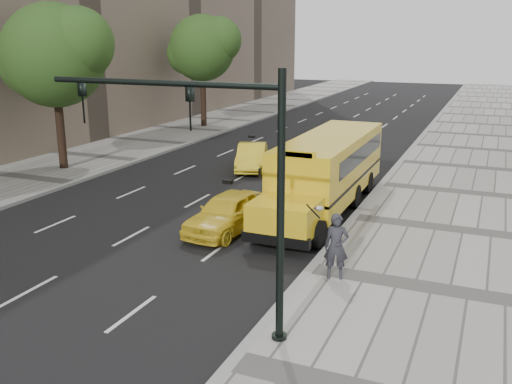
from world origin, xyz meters
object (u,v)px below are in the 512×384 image
at_px(tree_b, 55,55).
at_px(taxi_far, 252,157).
at_px(tree_c, 203,47).
at_px(pedestrian, 336,246).
at_px(school_bus, 328,166).
at_px(traffic_signal, 223,170).
at_px(taxi_near, 228,212).

bearing_deg(tree_b, taxi_far, 24.27).
distance_m(tree_c, pedestrian, 30.37).
bearing_deg(school_bus, taxi_far, 137.95).
bearing_deg(school_bus, pedestrian, -72.05).
bearing_deg(taxi_far, traffic_signal, -87.59).
bearing_deg(school_bus, tree_b, 176.10).
bearing_deg(school_bus, traffic_signal, -86.49).
height_order(tree_c, pedestrian, tree_c).
xyz_separation_m(tree_b, tree_c, (-0.01, 16.06, 0.06)).
height_order(tree_b, tree_c, tree_b).
distance_m(tree_b, taxi_near, 14.58).
relative_size(school_bus, taxi_near, 2.68).
distance_m(taxi_far, pedestrian, 14.93).
relative_size(tree_c, traffic_signal, 1.35).
bearing_deg(tree_b, tree_c, 90.02).
xyz_separation_m(tree_b, taxi_far, (9.18, 4.14, -5.40)).
height_order(tree_c, traffic_signal, tree_c).
relative_size(taxi_far, pedestrian, 2.17).
bearing_deg(school_bus, tree_c, 131.11).
relative_size(school_bus, pedestrian, 5.90).
bearing_deg(traffic_signal, tree_b, 141.75).
height_order(taxi_near, taxi_far, taxi_near).
bearing_deg(tree_c, tree_b, -89.98).
distance_m(tree_b, traffic_signal, 19.95).
relative_size(school_bus, taxi_far, 2.73).
xyz_separation_m(tree_c, taxi_near, (12.40, -21.56, -5.42)).
bearing_deg(tree_c, taxi_far, -52.38).
bearing_deg(taxi_far, taxi_near, -90.44).
relative_size(school_bus, traffic_signal, 1.81).
height_order(taxi_far, pedestrian, pedestrian).
distance_m(tree_c, school_bus, 23.09).
distance_m(pedestrian, traffic_signal, 5.19).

